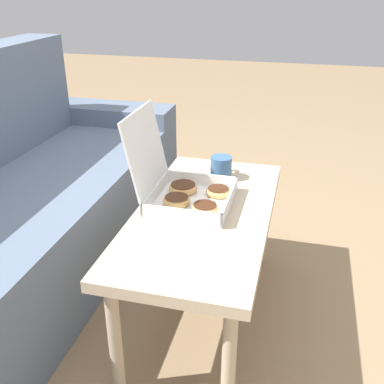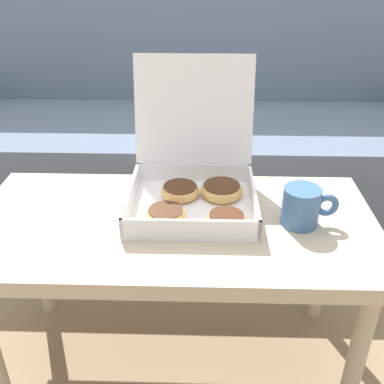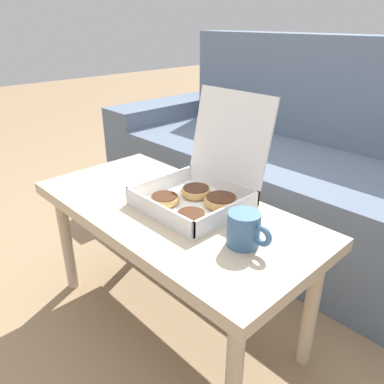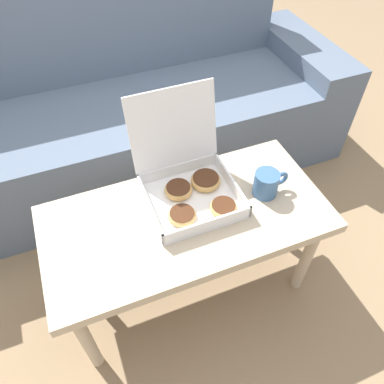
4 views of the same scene
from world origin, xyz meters
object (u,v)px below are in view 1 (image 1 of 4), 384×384
object	(u,v)px
coffee_mug	(221,167)
pastry_box	(183,188)
coffee_table	(203,224)
couch	(4,218)

from	to	relation	value
coffee_mug	pastry_box	bearing A→B (deg)	159.64
coffee_table	coffee_mug	xyz separation A→B (m)	(0.31, -0.00, 0.10)
couch	pastry_box	distance (m)	0.81
coffee_table	pastry_box	size ratio (longest dim) A/B	2.80
couch	coffee_mug	distance (m)	0.95
pastry_box	coffee_mug	distance (m)	0.27
couch	coffee_mug	size ratio (longest dim) A/B	16.76
coffee_table	pastry_box	world-z (taller)	pastry_box
pastry_box	coffee_mug	world-z (taller)	pastry_box
coffee_table	coffee_mug	world-z (taller)	coffee_mug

